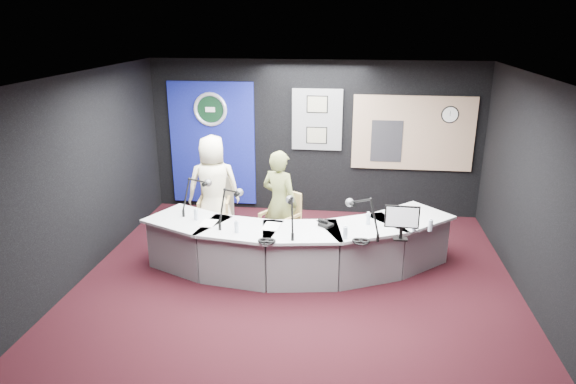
# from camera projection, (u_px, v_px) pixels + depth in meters

# --- Properties ---
(ground) EXTENTS (6.00, 6.00, 0.00)m
(ground) POSITION_uv_depth(u_px,v_px,m) (295.00, 288.00, 6.97)
(ground) COLOR black
(ground) RESTS_ON ground
(ceiling) EXTENTS (6.00, 6.00, 0.02)m
(ceiling) POSITION_uv_depth(u_px,v_px,m) (296.00, 78.00, 6.07)
(ceiling) COLOR silver
(ceiling) RESTS_ON ground
(wall_back) EXTENTS (6.00, 0.02, 2.80)m
(wall_back) POSITION_uv_depth(u_px,v_px,m) (314.00, 138.00, 9.34)
(wall_back) COLOR black
(wall_back) RESTS_ON ground
(wall_front) EXTENTS (6.00, 0.02, 2.80)m
(wall_front) POSITION_uv_depth(u_px,v_px,m) (249.00, 321.00, 3.70)
(wall_front) COLOR black
(wall_front) RESTS_ON ground
(wall_left) EXTENTS (0.02, 6.00, 2.80)m
(wall_left) POSITION_uv_depth(u_px,v_px,m) (74.00, 181.00, 6.88)
(wall_left) COLOR black
(wall_left) RESTS_ON ground
(wall_right) EXTENTS (0.02, 6.00, 2.80)m
(wall_right) POSITION_uv_depth(u_px,v_px,m) (543.00, 200.00, 6.16)
(wall_right) COLOR black
(wall_right) RESTS_ON ground
(broadcast_desk) EXTENTS (4.50, 1.90, 0.75)m
(broadcast_desk) POSITION_uv_depth(u_px,v_px,m) (296.00, 246.00, 7.37)
(broadcast_desk) COLOR #B5B8BA
(broadcast_desk) RESTS_ON ground
(backdrop_panel) EXTENTS (1.60, 0.05, 2.30)m
(backdrop_panel) POSITION_uv_depth(u_px,v_px,m) (213.00, 144.00, 9.59)
(backdrop_panel) COLOR navy
(backdrop_panel) RESTS_ON wall_back
(agency_seal) EXTENTS (0.63, 0.07, 0.63)m
(agency_seal) POSITION_uv_depth(u_px,v_px,m) (210.00, 109.00, 9.34)
(agency_seal) COLOR silver
(agency_seal) RESTS_ON backdrop_panel
(seal_center) EXTENTS (0.48, 0.01, 0.48)m
(seal_center) POSITION_uv_depth(u_px,v_px,m) (210.00, 109.00, 9.34)
(seal_center) COLOR black
(seal_center) RESTS_ON backdrop_panel
(pinboard) EXTENTS (0.90, 0.04, 1.10)m
(pinboard) POSITION_uv_depth(u_px,v_px,m) (317.00, 120.00, 9.19)
(pinboard) COLOR slate
(pinboard) RESTS_ON wall_back
(framed_photo_upper) EXTENTS (0.34, 0.02, 0.27)m
(framed_photo_upper) POSITION_uv_depth(u_px,v_px,m) (317.00, 104.00, 9.07)
(framed_photo_upper) COLOR #7D775B
(framed_photo_upper) RESTS_ON pinboard
(framed_photo_lower) EXTENTS (0.34, 0.02, 0.27)m
(framed_photo_lower) POSITION_uv_depth(u_px,v_px,m) (317.00, 135.00, 9.25)
(framed_photo_lower) COLOR #7D775B
(framed_photo_lower) RESTS_ON pinboard
(booth_window_frame) EXTENTS (2.12, 0.06, 1.32)m
(booth_window_frame) POSITION_uv_depth(u_px,v_px,m) (413.00, 133.00, 9.05)
(booth_window_frame) COLOR #9C7B61
(booth_window_frame) RESTS_ON wall_back
(booth_glow) EXTENTS (2.00, 0.02, 1.20)m
(booth_glow) POSITION_uv_depth(u_px,v_px,m) (413.00, 133.00, 9.05)
(booth_glow) COLOR #D9C289
(booth_glow) RESTS_ON booth_window_frame
(equipment_rack) EXTENTS (0.55, 0.02, 0.75)m
(equipment_rack) POSITION_uv_depth(u_px,v_px,m) (387.00, 141.00, 9.13)
(equipment_rack) COLOR black
(equipment_rack) RESTS_ON booth_window_frame
(wall_clock) EXTENTS (0.28, 0.01, 0.28)m
(wall_clock) POSITION_uv_depth(u_px,v_px,m) (450.00, 115.00, 8.84)
(wall_clock) COLOR white
(wall_clock) RESTS_ON booth_window_frame
(armchair_left) EXTENTS (0.58, 0.58, 0.92)m
(armchair_left) POSITION_uv_depth(u_px,v_px,m) (214.00, 210.00, 8.50)
(armchair_left) COLOR tan
(armchair_left) RESTS_ON ground
(armchair_right) EXTENTS (0.75, 0.75, 0.97)m
(armchair_right) POSITION_uv_depth(u_px,v_px,m) (280.00, 223.00, 7.89)
(armchair_right) COLOR tan
(armchair_right) RESTS_ON ground
(draped_jacket) EXTENTS (0.51, 0.17, 0.70)m
(draped_jacket) POSITION_uv_depth(u_px,v_px,m) (219.00, 196.00, 8.68)
(draped_jacket) COLOR #6A6659
(draped_jacket) RESTS_ON armchair_left
(person_man) EXTENTS (0.95, 0.74, 1.72)m
(person_man) POSITION_uv_depth(u_px,v_px,m) (213.00, 187.00, 8.37)
(person_man) COLOR #F6EEC5
(person_man) RESTS_ON ground
(person_woman) EXTENTS (0.71, 0.61, 1.64)m
(person_woman) POSITION_uv_depth(u_px,v_px,m) (280.00, 203.00, 7.78)
(person_woman) COLOR olive
(person_woman) RESTS_ON ground
(computer_monitor) EXTENTS (0.47, 0.04, 0.32)m
(computer_monitor) POSITION_uv_depth(u_px,v_px,m) (402.00, 217.00, 6.56)
(computer_monitor) COLOR black
(computer_monitor) RESTS_ON broadcast_desk
(desk_phone) EXTENTS (0.23, 0.22, 0.04)m
(desk_phone) POSITION_uv_depth(u_px,v_px,m) (326.00, 225.00, 7.07)
(desk_phone) COLOR black
(desk_phone) RESTS_ON broadcast_desk
(headphones_near) EXTENTS (0.23, 0.23, 0.04)m
(headphones_near) POSITION_uv_depth(u_px,v_px,m) (361.00, 241.00, 6.58)
(headphones_near) COLOR black
(headphones_near) RESTS_ON broadcast_desk
(headphones_far) EXTENTS (0.23, 0.23, 0.04)m
(headphones_far) POSITION_uv_depth(u_px,v_px,m) (267.00, 241.00, 6.58)
(headphones_far) COLOR black
(headphones_far) RESTS_ON broadcast_desk
(paper_stack) EXTENTS (0.22, 0.31, 0.00)m
(paper_stack) POSITION_uv_depth(u_px,v_px,m) (208.00, 223.00, 7.19)
(paper_stack) COLOR white
(paper_stack) RESTS_ON broadcast_desk
(notepad) EXTENTS (0.25, 0.34, 0.00)m
(notepad) POSITION_uv_depth(u_px,v_px,m) (271.00, 226.00, 7.08)
(notepad) COLOR white
(notepad) RESTS_ON broadcast_desk
(boom_mic_a) EXTENTS (0.34, 0.70, 0.60)m
(boom_mic_a) POSITION_uv_depth(u_px,v_px,m) (196.00, 191.00, 7.60)
(boom_mic_a) COLOR black
(boom_mic_a) RESTS_ON broadcast_desk
(boom_mic_b) EXTENTS (0.27, 0.72, 0.60)m
(boom_mic_b) POSITION_uv_depth(u_px,v_px,m) (230.00, 202.00, 7.14)
(boom_mic_b) COLOR black
(boom_mic_b) RESTS_ON broadcast_desk
(boom_mic_c) EXTENTS (0.23, 0.73, 0.60)m
(boom_mic_c) POSITION_uv_depth(u_px,v_px,m) (291.00, 210.00, 6.83)
(boom_mic_c) COLOR black
(boom_mic_c) RESTS_ON broadcast_desk
(boom_mic_d) EXTENTS (0.50, 0.61, 0.60)m
(boom_mic_d) POSITION_uv_depth(u_px,v_px,m) (364.00, 212.00, 6.76)
(boom_mic_d) COLOR black
(boom_mic_d) RESTS_ON broadcast_desk
(water_bottles) EXTENTS (3.32, 0.59, 0.18)m
(water_bottles) POSITION_uv_depth(u_px,v_px,m) (309.00, 222.00, 6.98)
(water_bottles) COLOR silver
(water_bottles) RESTS_ON broadcast_desk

